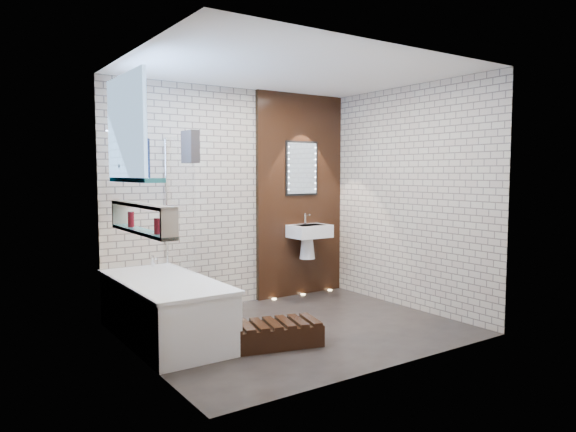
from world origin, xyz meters
TOP-DOWN VIEW (x-y plane):
  - ground at (0.00, 0.00)m, footprint 3.20×3.20m
  - room_shell at (0.00, 0.00)m, footprint 3.24×3.20m
  - walnut_panel at (0.95, 1.27)m, footprint 1.30×0.06m
  - clerestory_window at (-1.57, 0.35)m, footprint 0.18×1.00m
  - display_niche at (-1.53, 0.15)m, footprint 0.14×1.30m
  - bathtub at (-1.22, 0.45)m, footprint 0.79×1.74m
  - bath_screen at (-0.87, 0.89)m, footprint 0.01×0.78m
  - towel at (-0.87, 0.60)m, footprint 0.09×0.25m
  - shower_head at (-1.30, 0.95)m, footprint 0.18×0.18m
  - washbasin at (0.95, 1.07)m, footprint 0.50×0.36m
  - led_mirror at (0.95, 1.23)m, footprint 0.50×0.02m
  - walnut_step at (-0.48, -0.30)m, footprint 0.95×0.60m
  - niche_bottles at (-1.53, 0.12)m, footprint 0.06×0.73m
  - sill_vases at (-1.50, 0.48)m, footprint 0.21×0.57m
  - floor_uplights at (0.95, 1.20)m, footprint 0.96×0.06m

SIDE VIEW (x-z plane):
  - ground at x=0.00m, z-range 0.00..0.00m
  - floor_uplights at x=0.95m, z-range 0.00..0.01m
  - walnut_step at x=-0.48m, z-range 0.00..0.20m
  - bathtub at x=-1.22m, z-range -0.06..0.64m
  - washbasin at x=0.95m, z-range 0.50..1.08m
  - niche_bottles at x=-1.53m, z-range 1.10..1.24m
  - display_niche at x=-1.53m, z-range 1.07..1.33m
  - bath_screen at x=-0.87m, z-range 0.58..1.98m
  - walnut_panel at x=0.95m, z-range 0.00..2.60m
  - room_shell at x=0.00m, z-range 0.00..2.60m
  - led_mirror at x=0.95m, z-range 1.30..2.00m
  - sill_vases at x=-1.50m, z-range 1.52..1.87m
  - towel at x=-0.87m, z-range 1.69..2.01m
  - clerestory_window at x=-1.57m, z-range 1.43..2.37m
  - shower_head at x=-1.30m, z-range 1.99..2.01m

